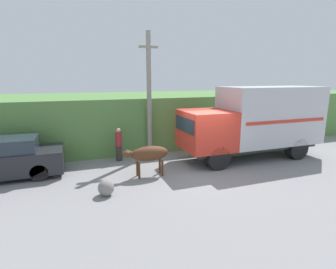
{
  "coord_description": "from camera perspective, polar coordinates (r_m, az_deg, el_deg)",
  "views": [
    {
      "loc": [
        -4.99,
        -9.34,
        3.87
      ],
      "look_at": [
        -1.35,
        0.66,
        1.57
      ],
      "focal_mm": 28.0,
      "sensor_mm": 36.0,
      "label": 1
    }
  ],
  "objects": [
    {
      "name": "ground_plane",
      "position": [
        11.27,
        7.72,
        -8.01
      ],
      "size": [
        60.0,
        60.0,
        0.0
      ],
      "primitive_type": "plane",
      "color": "gray"
    },
    {
      "name": "hillside_embankment",
      "position": [
        17.04,
        -2.74,
        3.95
      ],
      "size": [
        32.0,
        6.87,
        2.87
      ],
      "color": "#568442",
      "rests_on": "ground_plane"
    },
    {
      "name": "cargo_truck",
      "position": [
        13.4,
        18.77,
        2.95
      ],
      "size": [
        7.07,
        2.28,
        3.47
      ],
      "rotation": [
        0.0,
        0.0,
        0.04
      ],
      "color": "#2D2D2D",
      "rests_on": "ground_plane"
    },
    {
      "name": "brown_cow",
      "position": [
        10.46,
        -4.26,
        -4.26
      ],
      "size": [
        1.88,
        0.6,
        1.23
      ],
      "rotation": [
        0.0,
        0.0,
        0.16
      ],
      "color": "#512D19",
      "rests_on": "ground_plane"
    },
    {
      "name": "parked_suv",
      "position": [
        12.12,
        -32.7,
        -4.57
      ],
      "size": [
        4.63,
        1.83,
        1.61
      ],
      "rotation": [
        0.0,
        0.0,
        -0.05
      ],
      "color": "#232328",
      "rests_on": "ground_plane"
    },
    {
      "name": "pedestrian_on_hill",
      "position": [
        12.55,
        -10.68,
        -1.83
      ],
      "size": [
        0.4,
        0.4,
        1.58
      ],
      "rotation": [
        0.0,
        0.0,
        3.6
      ],
      "color": "#38332D",
      "rests_on": "ground_plane"
    },
    {
      "name": "utility_pole",
      "position": [
        12.89,
        -4.13,
        8.85
      ],
      "size": [
        0.9,
        0.23,
        6.02
      ],
      "color": "gray",
      "rests_on": "ground_plane"
    },
    {
      "name": "roadside_rock",
      "position": [
        9.19,
        -13.33,
        -11.2
      ],
      "size": [
        0.54,
        0.54,
        0.54
      ],
      "color": "gray",
      "rests_on": "ground_plane"
    }
  ]
}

